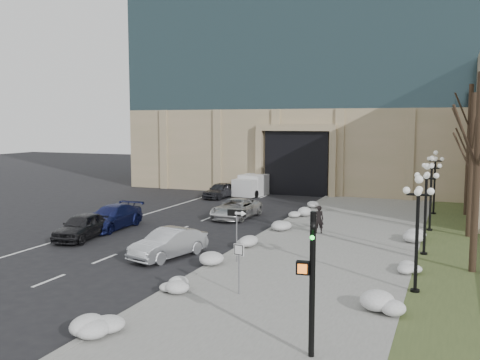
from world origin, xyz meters
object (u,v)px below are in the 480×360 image
at_px(car_e, 220,190).
at_px(keep_sign, 239,258).
at_px(car_b, 169,243).
at_px(one_way_sign, 240,220).
at_px(car_c, 112,217).
at_px(traffic_signal, 311,287).
at_px(box_truck, 257,184).
at_px(car_d, 236,208).
at_px(lamppost_a, 418,218).
at_px(lamppost_b, 426,197).
at_px(lamppost_d, 435,174).
at_px(car_a, 82,226).
at_px(lamppost_c, 431,183).
at_px(pedestrian, 319,219).

height_order(car_e, keep_sign, keep_sign).
distance_m(car_b, one_way_sign, 4.08).
xyz_separation_m(car_c, car_e, (0.80, 15.28, -0.05)).
distance_m(car_c, traffic_signal, 21.59).
bearing_deg(keep_sign, box_truck, 119.45).
bearing_deg(car_c, keep_sign, -38.11).
xyz_separation_m(car_b, car_d, (-1.05, 11.56, -0.04)).
bearing_deg(keep_sign, one_way_sign, 122.22).
bearing_deg(one_way_sign, lamppost_a, -9.97).
distance_m(car_d, traffic_signal, 22.93).
height_order(car_e, lamppost_b, lamppost_b).
bearing_deg(car_e, keep_sign, -57.09).
height_order(car_c, lamppost_d, lamppost_d).
height_order(box_truck, one_way_sign, one_way_sign).
bearing_deg(car_b, one_way_sign, 16.91).
xyz_separation_m(car_a, car_c, (-0.19, 3.18, -0.00)).
relative_size(car_d, traffic_signal, 1.16).
xyz_separation_m(car_d, lamppost_b, (12.99, -6.45, 2.38)).
relative_size(car_b, one_way_sign, 1.68).
bearing_deg(lamppost_c, box_truck, 142.32).
distance_m(box_truck, one_way_sign, 25.08).
xyz_separation_m(car_a, pedestrian, (12.56, 6.25, 0.21)).
bearing_deg(lamppost_c, keep_sign, -111.81).
bearing_deg(car_b, lamppost_c, 58.90).
relative_size(car_c, one_way_sign, 1.95).
height_order(car_a, car_b, car_a).
height_order(car_b, keep_sign, keep_sign).
xyz_separation_m(car_b, keep_sign, (5.56, -4.32, 0.82)).
bearing_deg(car_e, car_d, -52.22).
distance_m(car_d, lamppost_a, 18.50).
height_order(lamppost_c, lamppost_d, same).
bearing_deg(car_b, car_d, 109.90).
bearing_deg(pedestrian, lamppost_d, -144.25).
bearing_deg(car_c, lamppost_a, -20.16).
height_order(car_c, one_way_sign, one_way_sign).
xyz_separation_m(car_c, lamppost_b, (18.95, 0.04, 2.32)).
bearing_deg(car_a, one_way_sign, -17.65).
xyz_separation_m(car_b, lamppost_a, (11.94, -1.39, 2.34)).
height_order(car_d, car_e, car_e).
bearing_deg(box_truck, lamppost_a, -51.58).
bearing_deg(car_c, lamppost_c, 17.71).
bearing_deg(lamppost_c, car_d, -179.77).
xyz_separation_m(car_b, car_e, (-6.20, 20.35, -0.03)).
distance_m(lamppost_a, lamppost_d, 19.50).
distance_m(car_e, keep_sign, 27.35).
bearing_deg(car_a, lamppost_d, 32.51).
xyz_separation_m(one_way_sign, lamppost_a, (8.14, -1.53, 0.88)).
bearing_deg(car_a, box_truck, 74.42).
relative_size(pedestrian, lamppost_d, 0.36).
bearing_deg(lamppost_d, lamppost_b, -90.00).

